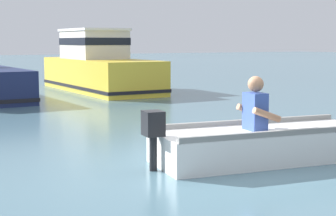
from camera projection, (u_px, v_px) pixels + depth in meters
name	position (u px, v px, depth m)	size (l,w,h in m)	color
ground_plane	(214.00, 165.00, 7.21)	(120.00, 120.00, 0.00)	slate
rowboat_with_person	(268.00, 142.00, 7.49)	(3.72, 1.56, 1.19)	white
moored_boat_yellow	(98.00, 67.00, 18.11)	(2.11, 6.06, 2.09)	gold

